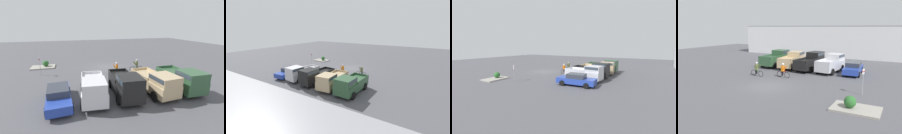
% 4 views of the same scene
% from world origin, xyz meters
% --- Properties ---
extents(ground_plane, '(80.00, 80.00, 0.00)m').
position_xyz_m(ground_plane, '(0.00, 0.00, 0.00)').
color(ground_plane, '#4C4C51').
extents(pickup_truck_0, '(2.40, 5.21, 2.26)m').
position_xyz_m(pickup_truck_0, '(-5.18, 10.02, 1.17)').
color(pickup_truck_0, '#2D5133').
rests_on(pickup_truck_0, ground_plane).
extents(pickup_truck_1, '(2.52, 5.42, 2.16)m').
position_xyz_m(pickup_truck_1, '(-2.43, 9.92, 1.13)').
color(pickup_truck_1, tan).
rests_on(pickup_truck_1, ground_plane).
extents(pickup_truck_2, '(2.43, 5.59, 2.30)m').
position_xyz_m(pickup_truck_2, '(0.44, 9.77, 1.18)').
color(pickup_truck_2, black).
rests_on(pickup_truck_2, ground_plane).
extents(pickup_truck_3, '(2.52, 5.24, 2.19)m').
position_xyz_m(pickup_truck_3, '(3.24, 9.67, 1.14)').
color(pickup_truck_3, silver).
rests_on(pickup_truck_3, ground_plane).
extents(sedan_0, '(2.20, 4.88, 1.47)m').
position_xyz_m(sedan_0, '(6.01, 9.49, 0.74)').
color(sedan_0, '#233D9E').
rests_on(sedan_0, ground_plane).
extents(cyclist_0, '(1.75, 0.49, 1.68)m').
position_xyz_m(cyclist_0, '(-0.57, 3.97, 0.86)').
color(cyclist_0, black).
rests_on(cyclist_0, ground_plane).
extents(cyclist_1, '(1.84, 0.49, 1.68)m').
position_xyz_m(cyclist_1, '(-3.64, 3.19, 0.82)').
color(cyclist_1, black).
rests_on(cyclist_1, ground_plane).
extents(fire_lane_sign, '(0.14, 0.29, 2.35)m').
position_xyz_m(fire_lane_sign, '(8.56, 1.48, 1.42)').
color(fire_lane_sign, '#9E9EA3').
rests_on(fire_lane_sign, ground_plane).
extents(curb_island, '(3.29, 2.16, 0.15)m').
position_xyz_m(curb_island, '(8.82, -2.17, 0.07)').
color(curb_island, gray).
rests_on(curb_island, ground_plane).
extents(shrub, '(0.84, 0.84, 0.84)m').
position_xyz_m(shrub, '(8.44, -2.28, 0.57)').
color(shrub, '#286028').
rests_on(shrub, curb_island).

